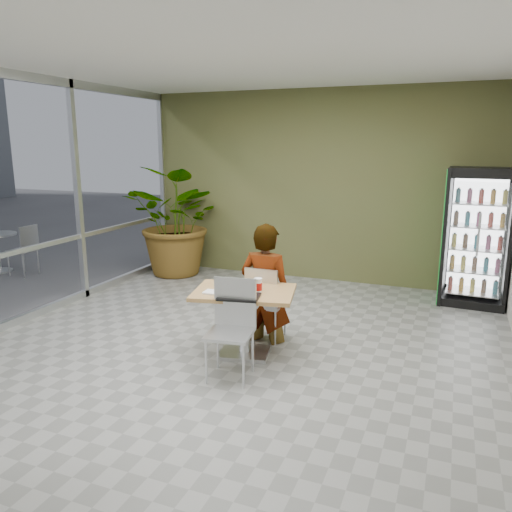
% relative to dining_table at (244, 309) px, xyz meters
% --- Properties ---
extents(ground, '(7.00, 7.00, 0.00)m').
position_rel_dining_table_xyz_m(ground, '(-0.15, -0.06, -0.54)').
color(ground, gray).
rests_on(ground, ground).
extents(room_envelope, '(6.00, 7.00, 3.20)m').
position_rel_dining_table_xyz_m(room_envelope, '(-0.15, -0.06, 1.06)').
color(room_envelope, beige).
rests_on(room_envelope, ground).
extents(storefront_frame, '(0.10, 7.00, 3.20)m').
position_rel_dining_table_xyz_m(storefront_frame, '(-3.15, -0.06, 1.06)').
color(storefront_frame, silver).
rests_on(storefront_frame, ground).
extents(dining_table, '(1.21, 0.96, 0.75)m').
position_rel_dining_table_xyz_m(dining_table, '(0.00, 0.00, 0.00)').
color(dining_table, tan).
rests_on(dining_table, ground).
extents(chair_far, '(0.41, 0.41, 0.91)m').
position_rel_dining_table_xyz_m(chair_far, '(0.06, 0.46, -0.00)').
color(chair_far, silver).
rests_on(chair_far, ground).
extents(chair_near, '(0.50, 0.50, 0.99)m').
position_rel_dining_table_xyz_m(chair_near, '(0.07, -0.47, 0.04)').
color(chair_near, silver).
rests_on(chair_near, ground).
extents(seated_woman, '(0.64, 0.42, 1.72)m').
position_rel_dining_table_xyz_m(seated_woman, '(0.06, 0.51, 0.02)').
color(seated_woman, black).
rests_on(seated_woman, ground).
extents(pizza_plate, '(0.31, 0.29, 0.03)m').
position_rel_dining_table_xyz_m(pizza_plate, '(0.00, 0.08, 0.23)').
color(pizza_plate, white).
rests_on(pizza_plate, dining_table).
extents(soda_cup, '(0.09, 0.09, 0.16)m').
position_rel_dining_table_xyz_m(soda_cup, '(0.17, -0.02, 0.29)').
color(soda_cup, white).
rests_on(soda_cup, dining_table).
extents(napkin_stack, '(0.16, 0.16, 0.02)m').
position_rel_dining_table_xyz_m(napkin_stack, '(-0.29, -0.22, 0.22)').
color(napkin_stack, white).
rests_on(napkin_stack, dining_table).
extents(cafeteria_tray, '(0.47, 0.38, 0.02)m').
position_rel_dining_table_xyz_m(cafeteria_tray, '(0.05, -0.27, 0.22)').
color(cafeteria_tray, black).
rests_on(cafeteria_tray, dining_table).
extents(beverage_fridge, '(0.94, 0.74, 1.99)m').
position_rel_dining_table_xyz_m(beverage_fridge, '(2.39, 2.94, 0.46)').
color(beverage_fridge, black).
rests_on(beverage_fridge, ground).
extents(potted_plant, '(2.01, 1.82, 1.95)m').
position_rel_dining_table_xyz_m(potted_plant, '(-2.45, 2.82, 0.44)').
color(potted_plant, '#3E6F2C').
rests_on(potted_plant, ground).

